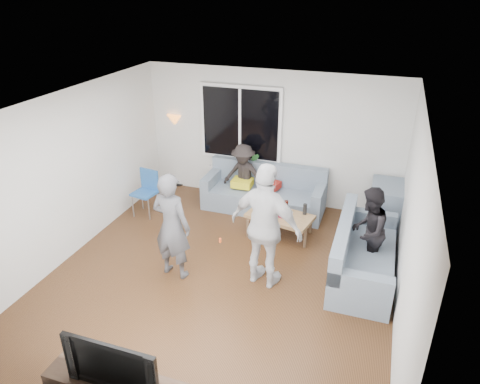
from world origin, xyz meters
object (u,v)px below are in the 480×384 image
at_px(spectator_right, 368,231).
at_px(television, 116,360).
at_px(side_chair, 144,194).
at_px(coffee_table, 280,225).
at_px(floor_lamp, 177,151).
at_px(player_left, 172,226).
at_px(sofa_back_section, 264,189).
at_px(spectator_back, 243,176).
at_px(player_right, 266,227).
at_px(sofa_right_section, 365,250).

bearing_deg(spectator_right, television, -22.63).
height_order(side_chair, spectator_right, spectator_right).
relative_size(side_chair, television, 0.85).
height_order(coffee_table, floor_lamp, floor_lamp).
xyz_separation_m(side_chair, player_left, (1.37, -1.52, 0.40)).
distance_m(sofa_back_section, coffee_table, 1.02).
height_order(coffee_table, television, television).
distance_m(player_left, spectator_back, 2.49).
relative_size(side_chair, spectator_back, 0.68).
bearing_deg(spectator_right, player_left, -59.45).
height_order(coffee_table, spectator_right, spectator_right).
xyz_separation_m(coffee_table, television, (-0.65, -3.93, 0.53)).
height_order(player_right, television, player_right).
relative_size(player_left, player_right, 0.88).
distance_m(floor_lamp, spectator_right, 4.50).
height_order(sofa_right_section, spectator_back, spectator_back).
bearing_deg(coffee_table, spectator_back, 137.91).
bearing_deg(sofa_right_section, player_left, 108.44).
xyz_separation_m(spectator_right, television, (-2.13, -3.36, 0.04)).
relative_size(side_chair, player_right, 0.46).
bearing_deg(sofa_back_section, side_chair, -156.02).
height_order(coffee_table, side_chair, side_chair).
height_order(sofa_right_section, coffee_table, sofa_right_section).
bearing_deg(sofa_right_section, spectator_right, 0.00).
xyz_separation_m(sofa_back_section, floor_lamp, (-2.06, 0.51, 0.36)).
bearing_deg(player_right, sofa_right_section, -139.94).
bearing_deg(player_right, coffee_table, -70.92).
bearing_deg(spectator_right, sofa_back_section, -115.29).
bearing_deg(coffee_table, sofa_back_section, 122.55).
distance_m(spectator_right, spectator_back, 2.83).
height_order(sofa_back_section, player_right, player_right).
bearing_deg(television, player_right, 73.28).
distance_m(sofa_right_section, player_right, 1.59).
bearing_deg(player_left, player_right, -162.87).
bearing_deg(sofa_right_section, floor_lamp, 63.36).
distance_m(sofa_back_section, side_chair, 2.25).
height_order(spectator_right, television, spectator_right).
bearing_deg(player_left, spectator_back, -89.03).
distance_m(player_right, television, 2.69).
bearing_deg(spectator_right, coffee_table, -101.47).
bearing_deg(side_chair, floor_lamp, 99.38).
relative_size(side_chair, player_left, 0.52).
distance_m(floor_lamp, player_right, 3.84).
bearing_deg(side_chair, television, -53.86).
xyz_separation_m(player_left, spectator_back, (0.27, 2.47, -0.19)).
bearing_deg(player_left, sofa_back_section, -98.70).
bearing_deg(player_right, spectator_back, -50.21).
bearing_deg(spectator_right, sofa_right_section, 9.68).
xyz_separation_m(spectator_right, spectator_back, (-2.44, 1.44, -0.05)).
height_order(sofa_right_section, television, television).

